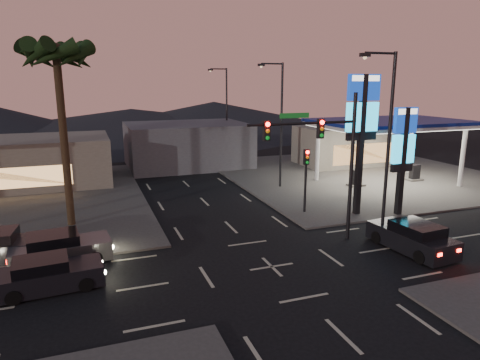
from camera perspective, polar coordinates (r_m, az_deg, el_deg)
name	(u,v)px	position (r m, az deg, el deg)	size (l,w,h in m)	color
ground	(272,267)	(20.65, 4.25, -11.47)	(140.00, 140.00, 0.00)	black
corner_lot_ne	(358,174)	(41.65, 15.44, 0.73)	(24.00, 24.00, 0.12)	#47443F
gas_station	(390,125)	(37.77, 19.40, 6.97)	(12.20, 8.20, 5.47)	silver
convenience_store	(347,146)	(46.49, 14.07, 4.47)	(10.00, 6.00, 4.00)	#726B5B
pylon_sign_tall	(362,117)	(27.96, 15.97, 8.08)	(2.20, 0.35, 9.00)	black
pylon_sign_short	(403,145)	(28.91, 20.95, 4.40)	(1.60, 0.35, 7.00)	black
traffic_signal_mast	(324,147)	(22.57, 11.16, 4.30)	(6.10, 0.39, 8.00)	black
pedestal_signal	(306,170)	(28.09, 8.79, 1.28)	(0.32, 0.39, 4.30)	black
streetlight_near	(386,138)	(23.44, 18.87, 5.37)	(2.14, 0.25, 10.00)	black
streetlight_mid	(279,118)	(34.49, 5.24, 8.21)	(2.14, 0.25, 10.00)	black
streetlight_far	(225,108)	(47.50, -2.02, 9.52)	(2.14, 0.25, 10.00)	black
palm_a	(57,65)	(26.66, -23.20, 13.87)	(4.41, 4.41, 10.86)	black
building_far_west	(8,163)	(40.14, -28.53, 1.99)	(16.00, 8.00, 4.00)	#726B5B
building_far_mid	(187,145)	(44.67, -7.07, 4.69)	(12.00, 9.00, 4.40)	#4C4C51
hill_right	(214,115)	(80.64, -3.48, 8.60)	(50.00, 50.00, 5.00)	black
hill_center	(132,120)	(77.79, -14.23, 7.71)	(60.00, 60.00, 4.00)	black
car_lane_a_front	(48,275)	(19.95, -24.25, -11.47)	(4.46, 2.13, 1.42)	black
car_lane_b_front	(60,249)	(22.46, -22.93, -8.50)	(4.78, 2.33, 1.51)	#4C4C4E
suv_station	(412,237)	(23.87, 22.00, -7.12)	(2.33, 4.79, 1.55)	black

